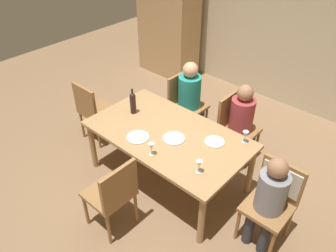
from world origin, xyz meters
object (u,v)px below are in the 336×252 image
Objects in this scene: chair_left_end at (93,108)px; dinner_plate_guest_right at (138,137)px; dinner_plate_host at (214,142)px; handbag at (119,120)px; armoire_cabinet at (169,16)px; dining_table at (168,138)px; wine_bottle_tall_green at (133,102)px; wine_glass_near_left at (151,147)px; wine_glass_near_right at (245,135)px; chair_far_right at (234,123)px; person_man_bearded at (191,95)px; dinner_plate_guest_left at (174,138)px; chair_far_left at (184,100)px; wine_glass_centre at (199,164)px; chair_right_end at (276,192)px; person_woman_host at (269,197)px; person_man_guest at (243,119)px; chair_near at (113,193)px.

chair_left_end is 1.16m from dinner_plate_guest_right.
dinner_plate_host is 0.80× the size of handbag.
armoire_cabinet is 2.30m from handbag.
wine_bottle_tall_green is (-0.61, 0.03, 0.22)m from dining_table.
wine_glass_near_right is (0.63, 0.84, 0.00)m from wine_glass_near_left.
chair_far_right is 0.79× the size of person_man_bearded.
wine_glass_near_left is (2.17, -2.69, -0.27)m from armoire_cabinet.
person_man_bearded is 4.13× the size of handbag.
wine_bottle_tall_green is at bearing 9.25° from chair_left_end.
dinner_plate_guest_left is 0.41m from dinner_plate_guest_right.
chair_far_left and chair_left_end have the same top height.
chair_left_end is 2.02m from wine_glass_centre.
wine_glass_near_right is at bearing 37.44° from dinner_plate_guest_left.
chair_right_end is at bearing 50.91° from chair_far_right.
dinner_plate_guest_left is at bearing 33.41° from chair_far_left.
dinner_plate_guest_left is (0.12, -0.04, 0.08)m from dining_table.
dinner_plate_host is (1.01, -0.71, 0.20)m from chair_far_left.
person_man_guest reaches higher than person_woman_host.
person_man_guest reaches higher than handbag.
handbag is at bearing -69.69° from armoire_cabinet.
chair_far_right is 6.17× the size of wine_glass_centre.
wine_bottle_tall_green is at bearing -1.62° from person_woman_host.
chair_left_end is (0.72, -2.38, -0.56)m from armoire_cabinet.
person_man_bearded reaches higher than chair_left_end.
dining_table is 0.36m from dinner_plate_guest_right.
chair_left_end is 6.17× the size of wine_glass_near_right.
chair_far_left is 1.94m from chair_near.
armoire_cabinet is at bearing 136.44° from wine_glass_centre.
wine_glass_near_right is at bearing 40.35° from chair_far_right.
person_woman_host reaches higher than chair_right_end.
wine_glass_centre is (0.57, 0.65, 0.30)m from chair_near.
dinner_plate_host reaches higher than handbag.
handbag is at bearing 165.19° from dining_table.
chair_right_end is 0.84× the size of person_woman_host.
person_man_guest is at bearing 64.03° from dining_table.
wine_glass_centre is at bearing 9.95° from person_man_guest.
dinner_plate_guest_left is at bearing -145.95° from dinner_plate_host.
chair_far_right is at bearing 19.09° from handbag.
dinner_plate_guest_left is at bearing -14.99° from handbag.
dinner_plate_guest_left is at bearing -2.32° from chair_near.
chair_near reaches higher than wine_glass_near_left.
dining_table is 2.05× the size of chair_far_left.
person_woman_host reaches higher than chair_far_right.
dinner_plate_guest_right is 0.93× the size of handbag.
chair_far_right is 1.00× the size of chair_left_end.
handbag is at bearing 165.01° from dinner_plate_guest_left.
person_man_bearded reaches higher than dinner_plate_guest_right.
chair_far_right is 1.37m from wine_glass_near_left.
armoire_cabinet is at bearing -34.57° from person_woman_host.
dinner_plate_guest_left is (-0.54, 0.24, -0.10)m from wine_glass_centre.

